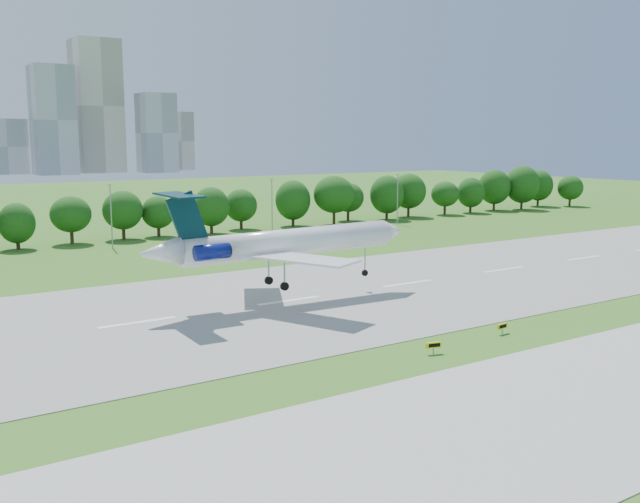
{
  "coord_description": "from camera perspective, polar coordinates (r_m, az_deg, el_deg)",
  "views": [
    {
      "loc": [
        -25.92,
        -51.84,
        20.7
      ],
      "look_at": [
        20.18,
        18.0,
        7.4
      ],
      "focal_mm": 40.0,
      "sensor_mm": 36.0,
      "label": 1
    }
  ],
  "objects": [
    {
      "name": "ground",
      "position": [
        61.55,
        -6.58,
        -10.69
      ],
      "size": [
        600.0,
        600.0,
        0.0
      ],
      "primitive_type": "plane",
      "color": "#2F661A",
      "rests_on": "ground"
    },
    {
      "name": "tree_line",
      "position": [
        146.88,
        -23.12,
        2.63
      ],
      "size": [
        288.4,
        8.4,
        10.4
      ],
      "color": "#382314",
      "rests_on": "ground"
    },
    {
      "name": "light_poles",
      "position": [
        136.63,
        -23.39,
        2.25
      ],
      "size": [
        175.9,
        0.25,
        12.19
      ],
      "color": "gray",
      "rests_on": "ground"
    },
    {
      "name": "airliner",
      "position": [
        89.67,
        -3.47,
        0.72
      ],
      "size": [
        37.19,
        27.16,
        12.75
      ],
      "rotation": [
        0.0,
        -0.02,
        -0.04
      ],
      "color": "white",
      "rests_on": "ground"
    },
    {
      "name": "taxi_sign_centre",
      "position": [
        70.56,
        9.07,
        -7.42
      ],
      "size": [
        1.65,
        0.61,
        1.17
      ],
      "rotation": [
        0.0,
        0.0,
        -0.26
      ],
      "color": "gray",
      "rests_on": "ground"
    },
    {
      "name": "taxiway",
      "position": [
        47.37,
        3.78,
        -16.85
      ],
      "size": [
        400.0,
        23.0,
        0.08
      ],
      "primitive_type": "cube",
      "color": "#ADADA8",
      "rests_on": "ground"
    },
    {
      "name": "taxi_sign_right",
      "position": [
        79.1,
        14.38,
        -5.82
      ],
      "size": [
        1.6,
        0.33,
        1.11
      ],
      "rotation": [
        0.0,
        0.0,
        0.09
      ],
      "color": "gray",
      "rests_on": "ground"
    },
    {
      "name": "runway",
      "position": [
        83.69,
        -14.39,
        -5.56
      ],
      "size": [
        400.0,
        45.0,
        0.08
      ],
      "primitive_type": "cube",
      "color": "gray",
      "rests_on": "ground"
    },
    {
      "name": "skyline",
      "position": [
        460.17,
        -17.79,
        9.82
      ],
      "size": [
        127.0,
        52.0,
        80.0
      ],
      "color": "#B2B2B7",
      "rests_on": "ground"
    }
  ]
}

